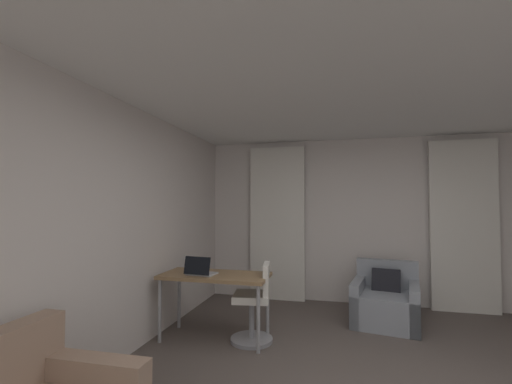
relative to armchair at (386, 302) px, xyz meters
name	(u,v)px	position (x,y,z in m)	size (l,w,h in m)	color
wall_window	(364,220)	(-0.20, 0.87, 1.03)	(5.12, 0.06, 2.60)	silver
wall_left	(92,233)	(-2.73, -2.16, 1.03)	(0.06, 6.12, 2.60)	silver
ceiling	(392,57)	(-0.20, -2.16, 2.36)	(5.12, 6.12, 0.06)	white
curtain_left_panel	(277,223)	(-1.58, 0.74, 0.98)	(0.90, 0.06, 2.50)	silver
curtain_right_panel	(464,225)	(1.17, 0.74, 0.98)	(0.90, 0.06, 2.50)	silver
armchair	(386,302)	(0.00, 0.00, 0.00)	(0.94, 0.97, 0.78)	gray
desk	(215,280)	(-1.99, -1.03, 0.41)	(1.25, 0.57, 0.75)	olive
desk_chair	(255,306)	(-1.53, -0.98, 0.13)	(0.48, 0.48, 0.88)	gray
laptop	(200,271)	(-2.14, -1.12, 0.52)	(0.35, 0.28, 0.22)	#ADADB2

